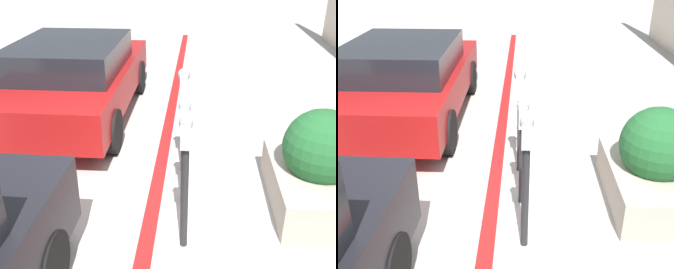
% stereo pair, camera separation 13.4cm
% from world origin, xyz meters
% --- Properties ---
extents(ground_plane, '(40.00, 40.00, 0.00)m').
position_xyz_m(ground_plane, '(0.00, 0.00, 0.00)').
color(ground_plane, '#ADAAA3').
extents(curb_strip, '(19.00, 0.16, 0.04)m').
position_xyz_m(curb_strip, '(0.00, 0.08, 0.02)').
color(curb_strip, red).
rests_on(curb_strip, ground_plane).
extents(parking_meter_nearest, '(0.15, 0.13, 1.42)m').
position_xyz_m(parking_meter_nearest, '(-0.75, -0.30, 0.90)').
color(parking_meter_nearest, '#232326').
rests_on(parking_meter_nearest, ground_plane).
extents(parking_meter_second, '(0.16, 0.14, 1.29)m').
position_xyz_m(parking_meter_second, '(-0.01, -0.26, 0.87)').
color(parking_meter_second, '#232326').
rests_on(parking_meter_second, ground_plane).
extents(parking_meter_middle, '(0.18, 0.15, 1.42)m').
position_xyz_m(parking_meter_middle, '(0.71, -0.22, 1.07)').
color(parking_meter_middle, '#232326').
rests_on(parking_meter_middle, ground_plane).
extents(planter_box, '(1.54, 1.00, 1.16)m').
position_xyz_m(planter_box, '(0.09, -1.78, 0.47)').
color(planter_box, '#A39989').
rests_on(planter_box, ground_plane).
extents(parked_car_middle, '(4.20, 1.97, 1.36)m').
position_xyz_m(parked_car_middle, '(2.43, 1.70, 0.73)').
color(parked_car_middle, maroon).
rests_on(parked_car_middle, ground_plane).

